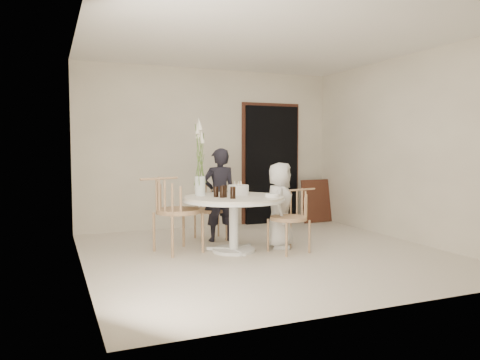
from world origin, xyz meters
name	(u,v)px	position (x,y,z in m)	size (l,w,h in m)	color
ground	(266,253)	(0.00, 0.00, 0.00)	(4.50, 4.50, 0.00)	silver
room_shell	(267,127)	(0.00, 0.00, 1.62)	(4.50, 4.50, 4.50)	white
doorway	(271,165)	(1.15, 2.19, 1.05)	(1.00, 0.10, 2.10)	black
door_trim	(270,162)	(1.15, 2.23, 1.11)	(1.12, 0.03, 2.22)	#53311C
table	(234,205)	(-0.35, 0.25, 0.62)	(1.33, 1.33, 0.73)	silver
picture_frame	(316,201)	(1.95, 1.95, 0.39)	(0.59, 0.04, 0.78)	#53311C
chair_far	(208,204)	(-0.37, 1.25, 0.52)	(0.46, 0.50, 0.81)	tan
chair_right	(296,211)	(0.41, -0.03, 0.54)	(0.54, 0.51, 0.83)	tan
chair_left	(169,204)	(-1.16, 0.46, 0.65)	(0.69, 0.66, 1.00)	tan
girl	(219,195)	(-0.28, 0.99, 0.68)	(0.49, 0.32, 1.35)	black
boy	(280,205)	(0.32, 0.24, 0.58)	(0.57, 0.37, 1.16)	silver
birthday_cake	(238,190)	(-0.23, 0.39, 0.80)	(0.28, 0.28, 0.18)	white
cola_tumbler_a	(222,192)	(-0.54, 0.16, 0.80)	(0.07, 0.07, 0.15)	black
cola_tumbler_b	(233,193)	(-0.46, 0.00, 0.80)	(0.07, 0.07, 0.15)	black
cola_tumbler_c	(216,192)	(-0.59, 0.25, 0.80)	(0.06, 0.06, 0.14)	black
cola_tumbler_d	(224,191)	(-0.51, 0.18, 0.81)	(0.07, 0.07, 0.16)	black
plate_stack	(272,195)	(0.08, -0.03, 0.75)	(0.19, 0.19, 0.05)	white
flower_vase	(200,163)	(-0.73, 0.49, 1.16)	(0.14, 0.14, 1.03)	silver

